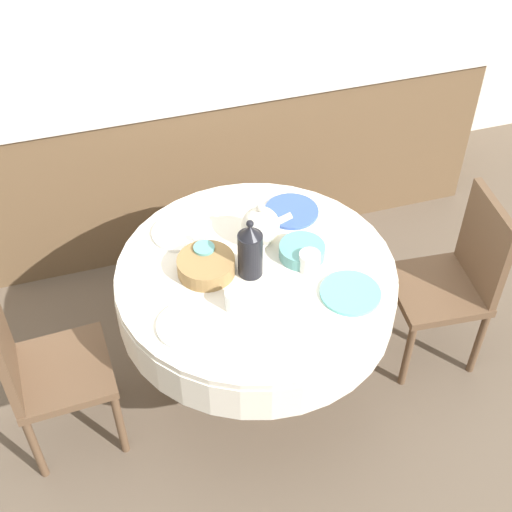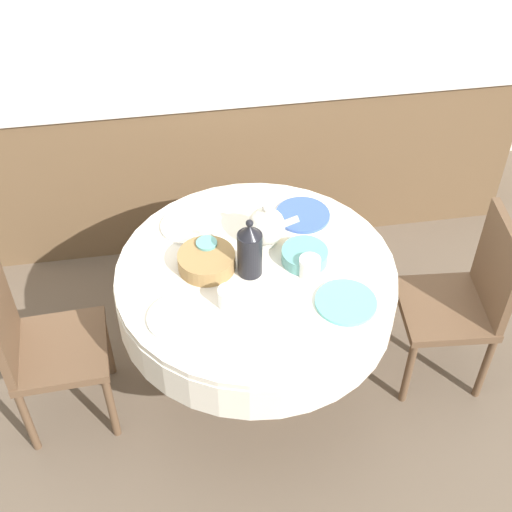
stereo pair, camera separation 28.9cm
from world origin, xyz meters
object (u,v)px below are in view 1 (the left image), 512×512
chair_right (39,365)px  coffee_carafe (250,251)px  teapot (261,225)px  chair_left (455,276)px

chair_right → coffee_carafe: (0.90, 0.04, 0.36)m
chair_right → coffee_carafe: size_ratio=3.21×
chair_right → teapot: size_ratio=4.00×
chair_left → coffee_carafe: bearing=90.5°
chair_left → chair_right: 1.86m
chair_right → coffee_carafe: bearing=89.7°
coffee_carafe → teapot: 0.19m
chair_left → coffee_carafe: coffee_carafe is taller
chair_left → teapot: teapot is taller
chair_left → coffee_carafe: size_ratio=3.21×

